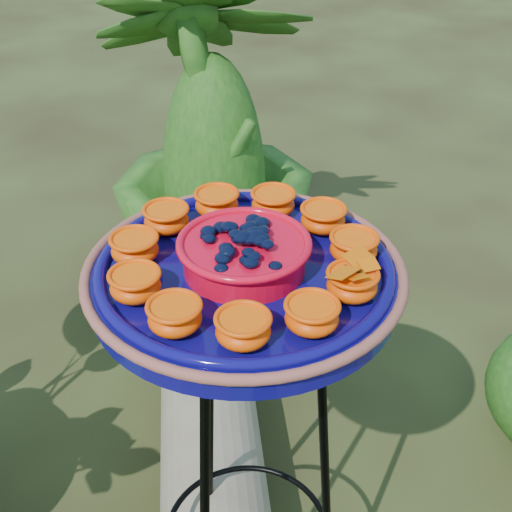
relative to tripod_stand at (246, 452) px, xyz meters
name	(u,v)px	position (x,y,z in m)	size (l,w,h in m)	color
tripod_stand	(246,452)	(0.00, 0.00, 0.00)	(0.38, 0.38, 0.78)	black
feeder_dish	(244,270)	(0.00, 0.00, 0.34)	(0.53, 0.53, 0.09)	#0B075D
driftwood_log	(210,432)	(0.26, 0.28, -0.36)	(0.22, 0.22, 0.67)	gray
shrub_back_right	(213,148)	(0.80, 0.66, 0.03)	(0.56, 0.56, 1.01)	#1A4813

